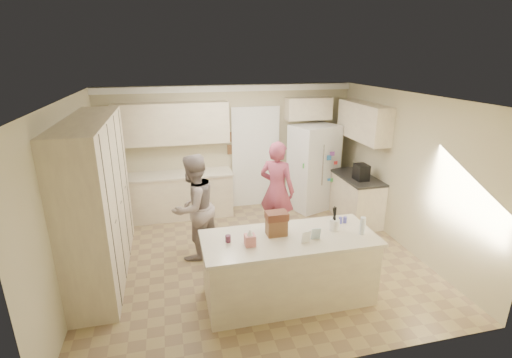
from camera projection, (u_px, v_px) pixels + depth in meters
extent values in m
cube|color=#968154|center=(255.00, 259.00, 6.08)|extent=(5.20, 4.60, 0.02)
cube|color=white|center=(255.00, 96.00, 5.24)|extent=(5.20, 4.60, 0.02)
cube|color=#C4BA92|center=(230.00, 148.00, 7.79)|extent=(5.20, 0.02, 2.60)
cube|color=#C4BA92|center=(311.00, 261.00, 3.53)|extent=(5.20, 0.02, 2.60)
cube|color=#C4BA92|center=(70.00, 198.00, 5.08)|extent=(0.02, 4.60, 2.60)
cube|color=#C4BA92|center=(405.00, 172.00, 6.24)|extent=(0.02, 4.60, 2.60)
cube|color=white|center=(229.00, 88.00, 7.35)|extent=(5.20, 0.08, 0.12)
cube|color=beige|center=(98.00, 199.00, 5.37)|extent=(0.60, 2.60, 2.35)
cube|color=beige|center=(177.00, 196.00, 7.52)|extent=(2.20, 0.60, 0.88)
cube|color=beige|center=(176.00, 175.00, 7.37)|extent=(2.24, 0.63, 0.04)
cube|color=beige|center=(172.00, 124.00, 7.17)|extent=(2.20, 0.35, 0.80)
cube|color=black|center=(255.00, 158.00, 7.96)|extent=(0.90, 0.06, 2.10)
cube|color=white|center=(256.00, 159.00, 7.93)|extent=(1.02, 0.03, 2.22)
cube|color=brown|center=(231.00, 137.00, 7.68)|extent=(0.15, 0.02, 0.20)
cube|color=brown|center=(231.00, 149.00, 7.76)|extent=(0.15, 0.02, 0.20)
cube|color=white|center=(313.00, 167.00, 7.84)|extent=(1.08, 0.96, 1.80)
cube|color=gray|center=(320.00, 172.00, 7.52)|extent=(0.02, 0.02, 1.78)
cube|color=black|center=(310.00, 161.00, 7.38)|extent=(0.22, 0.03, 0.35)
cylinder|color=silver|center=(318.00, 166.00, 7.44)|extent=(0.02, 0.02, 0.85)
cylinder|color=silver|center=(323.00, 165.00, 7.47)|extent=(0.02, 0.02, 0.85)
cube|color=beige|center=(308.00, 109.00, 7.73)|extent=(0.95, 0.35, 0.45)
cube|color=beige|center=(356.00, 199.00, 7.37)|extent=(0.60, 1.20, 0.88)
cube|color=#2D2B28|center=(357.00, 177.00, 7.22)|extent=(0.63, 1.24, 0.04)
cube|color=beige|center=(363.00, 122.00, 7.10)|extent=(0.35, 1.50, 0.70)
cube|color=black|center=(361.00, 172.00, 6.97)|extent=(0.22, 0.28, 0.30)
cube|color=beige|center=(289.00, 269.00, 4.97)|extent=(2.20, 0.90, 0.88)
cube|color=beige|center=(290.00, 238.00, 4.82)|extent=(2.28, 0.96, 0.05)
cylinder|color=white|center=(335.00, 225.00, 4.98)|extent=(0.13, 0.13, 0.15)
cube|color=#DC7E7B|center=(250.00, 240.00, 4.57)|extent=(0.13, 0.13, 0.14)
cone|color=white|center=(250.00, 232.00, 4.54)|extent=(0.08, 0.08, 0.08)
cube|color=brown|center=(276.00, 227.00, 4.84)|extent=(0.26, 0.18, 0.22)
cube|color=#592D1E|center=(277.00, 216.00, 4.78)|extent=(0.28, 0.20, 0.10)
cylinder|color=#59263F|center=(228.00, 239.00, 4.67)|extent=(0.07, 0.07, 0.09)
cube|color=white|center=(306.00, 237.00, 4.63)|extent=(0.12, 0.06, 0.16)
cube|color=silver|center=(316.00, 234.00, 4.71)|extent=(0.12, 0.05, 0.16)
cylinder|color=silver|center=(362.00, 226.00, 4.85)|extent=(0.07, 0.07, 0.24)
cylinder|color=#4545AF|center=(340.00, 220.00, 5.18)|extent=(0.05, 0.05, 0.09)
cylinder|color=#4545AF|center=(345.00, 220.00, 5.20)|extent=(0.05, 0.05, 0.09)
imported|color=#9A9492|center=(194.00, 207.00, 5.89)|extent=(1.06, 1.05, 1.73)
imported|color=#A7424E|center=(277.00, 190.00, 6.57)|extent=(0.77, 0.74, 1.77)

